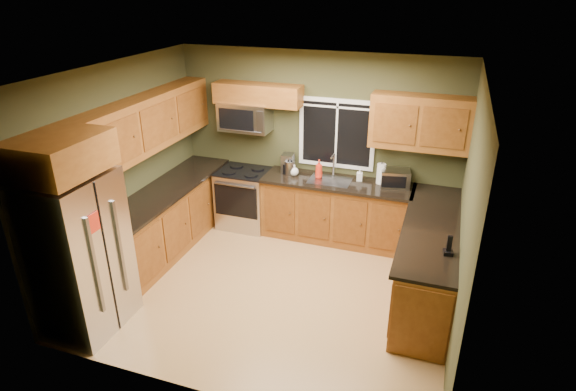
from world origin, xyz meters
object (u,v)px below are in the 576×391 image
Objects in this scene: cordless_phone at (449,249)px; paper_towel_roll at (381,174)px; toaster_oven at (395,178)px; soap_bottle_a at (319,169)px; kettle at (290,167)px; refrigerator at (80,255)px; soap_bottle_b at (360,175)px; range at (245,198)px; soap_bottle_c at (294,170)px; coffee_maker at (288,164)px; microwave at (245,117)px.

paper_towel_roll is at bearing 119.89° from cordless_phone.
soap_bottle_a reaches higher than toaster_oven.
toaster_oven is 0.21m from paper_towel_roll.
paper_towel_roll is (1.32, 0.11, 0.03)m from kettle.
paper_towel_roll is at bearing 46.79° from refrigerator.
kettle is 0.81× the size of paper_towel_roll.
soap_bottle_b is 0.81× the size of cordless_phone.
range is 0.98m from soap_bottle_c.
kettle is 1.44× the size of soap_bottle_b.
cordless_phone is at bearing -27.18° from range.
refrigerator is at bearing -116.88° from kettle.
soap_bottle_a is at bearing -174.03° from paper_towel_roll.
cordless_phone is (0.98, -1.70, -0.08)m from paper_towel_roll.
microwave is at bearing 178.93° from coffee_maker.
coffee_maker reaches higher than range.
toaster_oven is at bearing 44.23° from refrigerator.
microwave reaches higher than range.
range is at bearing -177.21° from kettle.
soap_bottle_c is at bearing -7.53° from microwave.
cordless_phone reaches higher than soap_bottle_c.
toaster_oven is 1.69× the size of kettle.
coffee_maker reaches higher than kettle.
soap_bottle_a is 1.24× the size of cordless_phone.
refrigerator reaches higher than paper_towel_roll.
microwave reaches higher than kettle.
soap_bottle_c is (1.49, 2.80, 0.13)m from refrigerator.
soap_bottle_b is at bearing 6.06° from kettle.
cordless_phone is at bearing -35.42° from soap_bottle_c.
refrigerator reaches higher than soap_bottle_a.
refrigerator is 5.61× the size of paper_towel_roll.
soap_bottle_c is (-1.25, -0.12, -0.06)m from paper_towel_roll.
soap_bottle_b is at bearing 4.69° from range.
refrigerator is 4.11× the size of toaster_oven.
microwave is (-0.00, 0.14, 1.26)m from range.
soap_bottle_b is 2.13m from cordless_phone.
range is at bearing -177.82° from soap_bottle_c.
soap_bottle_b is (1.75, 0.14, 0.56)m from range.
cordless_phone is (1.28, -1.70, -0.02)m from soap_bottle_b.
range is (0.69, 2.77, -0.43)m from refrigerator.
refrigerator is 4.01m from paper_towel_roll.
coffee_maker is at bearing -178.94° from soap_bottle_b.
paper_towel_roll reaches higher than coffee_maker.
coffee_maker is 1.09× the size of kettle.
refrigerator is 6.37× the size of coffee_maker.
cordless_phone is at bearing -35.42° from coffee_maker.
refrigerator is at bearing -123.35° from soap_bottle_a.
toaster_oven is 1.09m from soap_bottle_a.
range is at bearing -175.89° from paper_towel_roll.
refrigerator reaches higher than coffee_maker.
range is at bearing 152.82° from cordless_phone.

